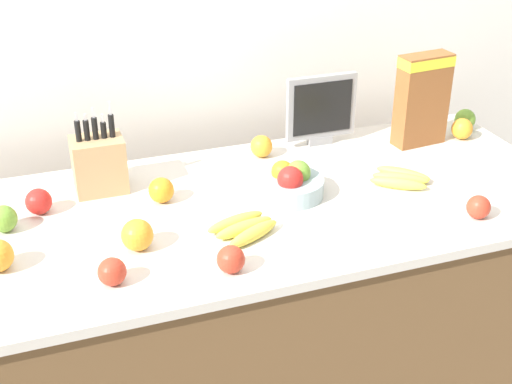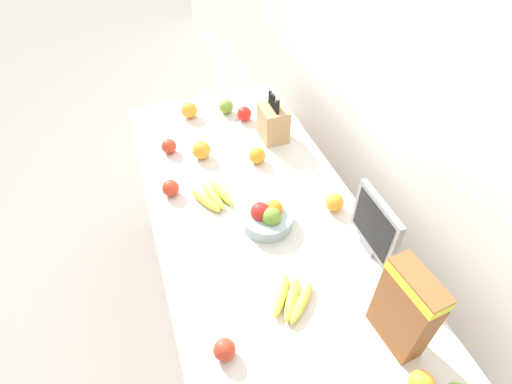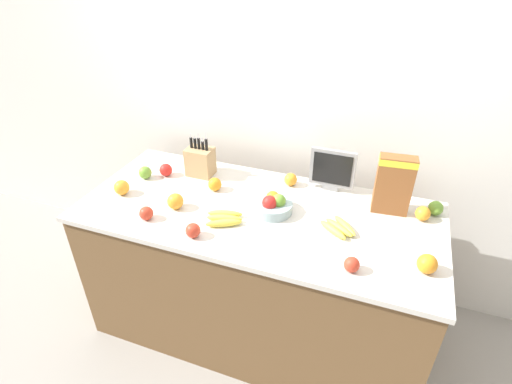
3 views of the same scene
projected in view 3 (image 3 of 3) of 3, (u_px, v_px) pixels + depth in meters
ground_plane at (257, 323)px, 2.70m from camera, size 14.00×14.00×0.00m
wall_back at (293, 107)px, 2.52m from camera, size 9.00×0.06×2.60m
counter at (257, 272)px, 2.45m from camera, size 1.98×0.88×0.93m
knife_block at (200, 161)px, 2.49m from camera, size 0.16×0.13×0.29m
small_monitor at (332, 169)px, 2.31m from camera, size 0.26×0.03×0.26m
cereal_box at (394, 183)px, 2.10m from camera, size 0.20×0.10×0.33m
fruit_bowl at (273, 205)px, 2.17m from camera, size 0.21×0.21×0.11m
banana_bunch_left at (339, 227)px, 2.04m from camera, size 0.21×0.21×0.04m
banana_bunch_right at (224, 218)px, 2.10m from camera, size 0.22×0.18×0.04m
apple_middle at (145, 172)px, 2.48m from camera, size 0.08×0.08×0.08m
apple_by_knife_block at (352, 265)px, 1.78m from camera, size 0.07×0.07×0.07m
apple_rear at (146, 213)px, 2.11m from camera, size 0.07×0.07×0.07m
apple_front at (193, 230)px, 1.98m from camera, size 0.08×0.08×0.08m
apple_leftmost at (436, 208)px, 2.15m from camera, size 0.08×0.08×0.08m
apple_rightmost at (166, 170)px, 2.50m from camera, size 0.08×0.08×0.08m
orange_front_left at (427, 264)px, 1.77m from camera, size 0.09×0.09×0.09m
orange_back_center at (291, 179)px, 2.40m from camera, size 0.08×0.08×0.08m
orange_near_bowl at (215, 184)px, 2.36m from camera, size 0.08×0.08×0.08m
orange_front_center at (122, 187)px, 2.32m from camera, size 0.09×0.09×0.09m
orange_by_cereal at (423, 213)px, 2.11m from camera, size 0.08×0.08×0.08m
orange_mid_left at (175, 201)px, 2.19m from camera, size 0.09×0.09×0.09m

